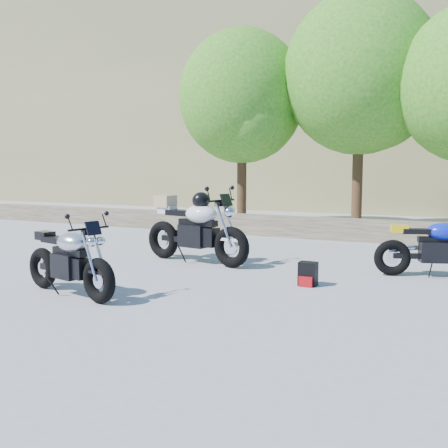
{
  "coord_description": "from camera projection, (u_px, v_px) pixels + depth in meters",
  "views": [
    {
      "loc": [
        3.98,
        -6.11,
        1.58
      ],
      "look_at": [
        0.2,
        1.0,
        0.75
      ],
      "focal_mm": 40.0,
      "sensor_mm": 36.0,
      "label": 1
    }
  ],
  "objects": [
    {
      "name": "ground",
      "position": [
        180.0,
        280.0,
        7.39
      ],
      "size": [
        90.0,
        90.0,
        0.0
      ],
      "primitive_type": "plane",
      "color": "gray",
      "rests_on": "ground"
    },
    {
      "name": "stone_wall",
      "position": [
        303.0,
        227.0,
        12.19
      ],
      "size": [
        22.0,
        0.55,
        0.5
      ],
      "primitive_type": "cube",
      "color": "#4A4131",
      "rests_on": "ground"
    },
    {
      "name": "tree_decid_left",
      "position": [
        244.0,
        101.0,
        14.4
      ],
      "size": [
        3.67,
        3.67,
        5.62
      ],
      "color": "#382314",
      "rests_on": "ground"
    },
    {
      "name": "tree_decid_mid",
      "position": [
        364.0,
        79.0,
        13.17
      ],
      "size": [
        4.08,
        4.08,
        6.24
      ],
      "color": "#382314",
      "rests_on": "ground"
    },
    {
      "name": "silver_bike",
      "position": [
        69.0,
        261.0,
        6.4
      ],
      "size": [
        1.81,
        0.63,
        0.92
      ],
      "rotation": [
        0.0,
        0.0,
        -0.2
      ],
      "color": "black",
      "rests_on": "ground"
    },
    {
      "name": "white_bike",
      "position": [
        195.0,
        228.0,
        8.73
      ],
      "size": [
        2.25,
        0.72,
        1.25
      ],
      "rotation": [
        0.0,
        0.0,
        -0.16
      ],
      "color": "black",
      "rests_on": "ground"
    },
    {
      "name": "blue_bike",
      "position": [
        436.0,
        248.0,
        7.55
      ],
      "size": [
        1.75,
        0.8,
        0.91
      ],
      "rotation": [
        0.0,
        0.0,
        0.34
      ],
      "color": "black",
      "rests_on": "ground"
    },
    {
      "name": "backpack",
      "position": [
        308.0,
        274.0,
        6.98
      ],
      "size": [
        0.25,
        0.22,
        0.34
      ],
      "rotation": [
        0.0,
        0.0,
        0.02
      ],
      "color": "black",
      "rests_on": "ground"
    }
  ]
}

